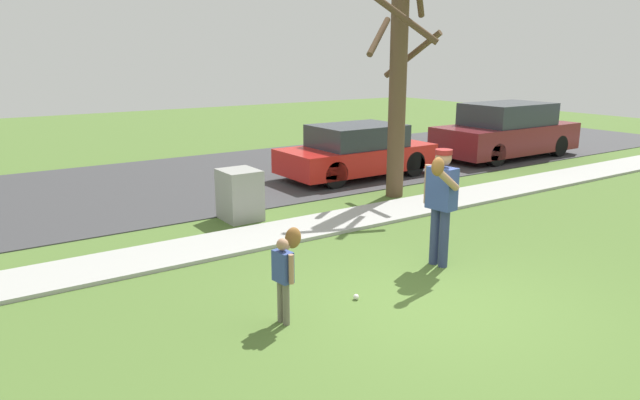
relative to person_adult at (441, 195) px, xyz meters
The scene contains 10 objects.
ground_plane 2.96m from the person_adult, 111.01° to the left, with size 48.00×48.00×0.00m, color #4C6B2D.
sidewalk_strip 3.04m from the person_adult, 110.29° to the left, with size 36.00×1.20×0.06m, color #A3A39E.
road_surface 7.81m from the person_adult, 97.33° to the left, with size 36.00×6.80×0.02m, color #38383A.
person_adult is the anchor object (origin of this frame).
person_child 2.84m from the person_adult, behind, with size 0.46×0.46×1.08m.
baseball 2.07m from the person_adult, behind, with size 0.07×0.07×0.07m, color white.
utility_cabinet 4.18m from the person_adult, 108.35° to the left, with size 0.67×0.76×0.96m, color gray.
street_tree_near 4.62m from the person_adult, 57.07° to the left, with size 1.84×1.88×4.70m.
parked_hatchback_red 6.49m from the person_adult, 63.17° to the left, with size 4.00×1.75×1.33m.
parked_suv_maroon 10.14m from the person_adult, 33.30° to the left, with size 4.70×1.90×1.63m.
Camera 1 is at (-5.03, -4.84, 3.08)m, focal length 32.51 mm.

